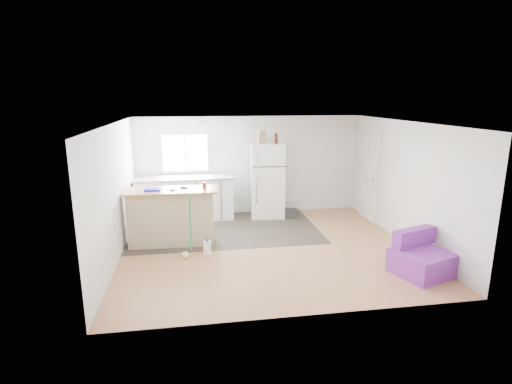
{
  "coord_description": "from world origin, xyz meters",
  "views": [
    {
      "loc": [
        -1.39,
        -7.14,
        2.86
      ],
      "look_at": [
        -0.12,
        0.7,
        0.95
      ],
      "focal_mm": 28.0,
      "sensor_mm": 36.0,
      "label": 1
    }
  ],
  "objects_px": {
    "kitchen_cabinets": "(185,198)",
    "cleaner_jug": "(207,248)",
    "peninsula": "(172,216)",
    "mop": "(187,245)",
    "blue_tray": "(153,190)",
    "cardboard_box": "(262,137)",
    "bottle_right": "(276,138)",
    "red_cup": "(204,185)",
    "bottle_left": "(276,138)",
    "purple_seat": "(421,259)",
    "refrigerator": "(267,180)",
    "cooler": "(288,210)"
  },
  "relations": [
    {
      "from": "kitchen_cabinets",
      "to": "cleaner_jug",
      "type": "distance_m",
      "value": 2.36
    },
    {
      "from": "cleaner_jug",
      "to": "peninsula",
      "type": "bearing_deg",
      "value": 129.97
    },
    {
      "from": "mop",
      "to": "blue_tray",
      "type": "xyz_separation_m",
      "value": [
        -0.62,
        0.75,
        0.89
      ]
    },
    {
      "from": "cardboard_box",
      "to": "bottle_right",
      "type": "xyz_separation_m",
      "value": [
        0.35,
        0.01,
        -0.03
      ]
    },
    {
      "from": "red_cup",
      "to": "bottle_left",
      "type": "xyz_separation_m",
      "value": [
        1.73,
        1.45,
        0.75
      ]
    },
    {
      "from": "peninsula",
      "to": "cardboard_box",
      "type": "height_order",
      "value": "cardboard_box"
    },
    {
      "from": "cleaner_jug",
      "to": "bottle_right",
      "type": "height_order",
      "value": "bottle_right"
    },
    {
      "from": "purple_seat",
      "to": "bottle_left",
      "type": "height_order",
      "value": "bottle_left"
    },
    {
      "from": "refrigerator",
      "to": "blue_tray",
      "type": "height_order",
      "value": "refrigerator"
    },
    {
      "from": "purple_seat",
      "to": "blue_tray",
      "type": "relative_size",
      "value": 3.49
    },
    {
      "from": "red_cup",
      "to": "blue_tray",
      "type": "bearing_deg",
      "value": -178.12
    },
    {
      "from": "cooler",
      "to": "purple_seat",
      "type": "height_order",
      "value": "purple_seat"
    },
    {
      "from": "kitchen_cabinets",
      "to": "cooler",
      "type": "distance_m",
      "value": 2.51
    },
    {
      "from": "cooler",
      "to": "red_cup",
      "type": "xyz_separation_m",
      "value": [
        -2.04,
        -1.38,
        0.99
      ]
    },
    {
      "from": "cleaner_jug",
      "to": "bottle_left",
      "type": "height_order",
      "value": "bottle_left"
    },
    {
      "from": "bottle_left",
      "to": "mop",
      "type": "bearing_deg",
      "value": -133.28
    },
    {
      "from": "cleaner_jug",
      "to": "red_cup",
      "type": "xyz_separation_m",
      "value": [
        0.0,
        0.7,
        1.03
      ]
    },
    {
      "from": "peninsula",
      "to": "bottle_left",
      "type": "distance_m",
      "value": 3.11
    },
    {
      "from": "kitchen_cabinets",
      "to": "cleaner_jug",
      "type": "bearing_deg",
      "value": -81.9
    },
    {
      "from": "cleaner_jug",
      "to": "mop",
      "type": "xyz_separation_m",
      "value": [
        -0.37,
        -0.08,
        0.1
      ]
    },
    {
      "from": "kitchen_cabinets",
      "to": "peninsula",
      "type": "xyz_separation_m",
      "value": [
        -0.23,
        -1.59,
        0.03
      ]
    },
    {
      "from": "refrigerator",
      "to": "bottle_left",
      "type": "relative_size",
      "value": 7.13
    },
    {
      "from": "peninsula",
      "to": "cardboard_box",
      "type": "relative_size",
      "value": 6.04
    },
    {
      "from": "refrigerator",
      "to": "bottle_right",
      "type": "bearing_deg",
      "value": -0.8
    },
    {
      "from": "cooler",
      "to": "bottle_right",
      "type": "height_order",
      "value": "bottle_right"
    },
    {
      "from": "refrigerator",
      "to": "blue_tray",
      "type": "bearing_deg",
      "value": -142.71
    },
    {
      "from": "refrigerator",
      "to": "red_cup",
      "type": "xyz_separation_m",
      "value": [
        -1.55,
        -1.56,
        0.27
      ]
    },
    {
      "from": "cooler",
      "to": "bottle_left",
      "type": "relative_size",
      "value": 2.01
    },
    {
      "from": "refrigerator",
      "to": "bottle_left",
      "type": "bearing_deg",
      "value": -24.31
    },
    {
      "from": "blue_tray",
      "to": "mop",
      "type": "bearing_deg",
      "value": -50.49
    },
    {
      "from": "kitchen_cabinets",
      "to": "cardboard_box",
      "type": "xyz_separation_m",
      "value": [
        1.84,
        -0.07,
        1.41
      ]
    },
    {
      "from": "refrigerator",
      "to": "bottle_right",
      "type": "distance_m",
      "value": 1.04
    },
    {
      "from": "blue_tray",
      "to": "kitchen_cabinets",
      "type": "bearing_deg",
      "value": 70.96
    },
    {
      "from": "red_cup",
      "to": "cardboard_box",
      "type": "distance_m",
      "value": 2.21
    },
    {
      "from": "peninsula",
      "to": "cooler",
      "type": "bearing_deg",
      "value": 28.71
    },
    {
      "from": "cardboard_box",
      "to": "bottle_right",
      "type": "distance_m",
      "value": 0.35
    },
    {
      "from": "kitchen_cabinets",
      "to": "blue_tray",
      "type": "relative_size",
      "value": 7.78
    },
    {
      "from": "cardboard_box",
      "to": "bottle_left",
      "type": "distance_m",
      "value": 0.33
    },
    {
      "from": "peninsula",
      "to": "refrigerator",
      "type": "bearing_deg",
      "value": 36.86
    },
    {
      "from": "peninsula",
      "to": "cleaner_jug",
      "type": "relative_size",
      "value": 5.97
    },
    {
      "from": "kitchen_cabinets",
      "to": "cooler",
      "type": "relative_size",
      "value": 4.65
    },
    {
      "from": "mop",
      "to": "red_cup",
      "type": "xyz_separation_m",
      "value": [
        0.37,
        0.78,
        0.93
      ]
    },
    {
      "from": "kitchen_cabinets",
      "to": "red_cup",
      "type": "xyz_separation_m",
      "value": [
        0.43,
        -1.59,
        0.64
      ]
    },
    {
      "from": "bottle_right",
      "to": "blue_tray",
      "type": "bearing_deg",
      "value": -150.29
    },
    {
      "from": "purple_seat",
      "to": "cleaner_jug",
      "type": "bearing_deg",
      "value": 139.89
    },
    {
      "from": "blue_tray",
      "to": "cooler",
      "type": "bearing_deg",
      "value": 24.93
    },
    {
      "from": "kitchen_cabinets",
      "to": "bottle_left",
      "type": "xyz_separation_m",
      "value": [
        2.16,
        -0.13,
        1.38
      ]
    },
    {
      "from": "bottle_left",
      "to": "cleaner_jug",
      "type": "bearing_deg",
      "value": -128.85
    },
    {
      "from": "red_cup",
      "to": "cardboard_box",
      "type": "height_order",
      "value": "cardboard_box"
    },
    {
      "from": "cleaner_jug",
      "to": "refrigerator",
      "type": "bearing_deg",
      "value": 52.28
    }
  ]
}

